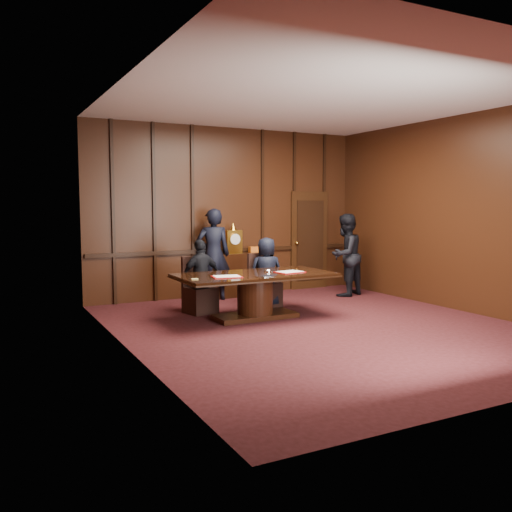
{
  "coord_description": "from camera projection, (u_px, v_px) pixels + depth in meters",
  "views": [
    {
      "loc": [
        -4.72,
        -6.88,
        1.92
      ],
      "look_at": [
        -0.57,
        1.14,
        1.05
      ],
      "focal_mm": 38.0,
      "sensor_mm": 36.0,
      "label": 1
    }
  ],
  "objects": [
    {
      "name": "room",
      "position": [
        322.0,
        217.0,
        8.41
      ],
      "size": [
        7.0,
        7.04,
        3.5
      ],
      "color": "black",
      "rests_on": "ground"
    },
    {
      "name": "sideboard",
      "position": [
        233.0,
        273.0,
        11.26
      ],
      "size": [
        1.6,
        0.45,
        1.54
      ],
      "color": "black",
      "rests_on": "ground"
    },
    {
      "name": "conference_table",
      "position": [
        255.0,
        288.0,
        9.07
      ],
      "size": [
        2.62,
        1.32,
        0.76
      ],
      "color": "black",
      "rests_on": "ground"
    },
    {
      "name": "folder_left",
      "position": [
        227.0,
        277.0,
        8.6
      ],
      "size": [
        0.51,
        0.41,
        0.02
      ],
      "rotation": [
        0.0,
        0.0,
        -0.18
      ],
      "color": "#B71011",
      "rests_on": "conference_table"
    },
    {
      "name": "folder_right",
      "position": [
        290.0,
        272.0,
        9.2
      ],
      "size": [
        0.5,
        0.39,
        0.02
      ],
      "rotation": [
        0.0,
        0.0,
        0.14
      ],
      "color": "#B71011",
      "rests_on": "conference_table"
    },
    {
      "name": "inkstand",
      "position": [
        268.0,
        273.0,
        8.65
      ],
      "size": [
        0.2,
        0.14,
        0.12
      ],
      "color": "white",
      "rests_on": "conference_table"
    },
    {
      "name": "notepad",
      "position": [
        195.0,
        279.0,
        8.33
      ],
      "size": [
        0.11,
        0.09,
        0.01
      ],
      "primitive_type": "cube",
      "rotation": [
        0.0,
        0.0,
        -0.2
      ],
      "color": "#E6CD70",
      "rests_on": "conference_table"
    },
    {
      "name": "chair_left",
      "position": [
        199.0,
        296.0,
        9.57
      ],
      "size": [
        0.57,
        0.57,
        0.99
      ],
      "rotation": [
        0.0,
        0.0,
        0.21
      ],
      "color": "black",
      "rests_on": "ground"
    },
    {
      "name": "chair_right",
      "position": [
        264.0,
        291.0,
        10.16
      ],
      "size": [
        0.57,
        0.57,
        0.99
      ],
      "rotation": [
        0.0,
        0.0,
        0.22
      ],
      "color": "black",
      "rests_on": "ground"
    },
    {
      "name": "signatory_left",
      "position": [
        201.0,
        277.0,
        9.47
      ],
      "size": [
        0.8,
        0.42,
        1.31
      ],
      "primitive_type": "imported",
      "rotation": [
        0.0,
        0.0,
        3.28
      ],
      "color": "black",
      "rests_on": "ground"
    },
    {
      "name": "signatory_right",
      "position": [
        266.0,
        272.0,
        10.06
      ],
      "size": [
        0.71,
        0.54,
        1.31
      ],
      "primitive_type": "imported",
      "rotation": [
        0.0,
        0.0,
        2.94
      ],
      "color": "black",
      "rests_on": "ground"
    },
    {
      "name": "witness_left",
      "position": [
        213.0,
        254.0,
        10.84
      ],
      "size": [
        0.78,
        0.64,
        1.83
      ],
      "primitive_type": "imported",
      "rotation": [
        0.0,
        0.0,
        2.8
      ],
      "color": "black",
      "rests_on": "ground"
    },
    {
      "name": "witness_right",
      "position": [
        345.0,
        255.0,
        11.31
      ],
      "size": [
        1.01,
        0.9,
        1.72
      ],
      "primitive_type": "imported",
      "rotation": [
        0.0,
        0.0,
        3.5
      ],
      "color": "black",
      "rests_on": "ground"
    }
  ]
}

